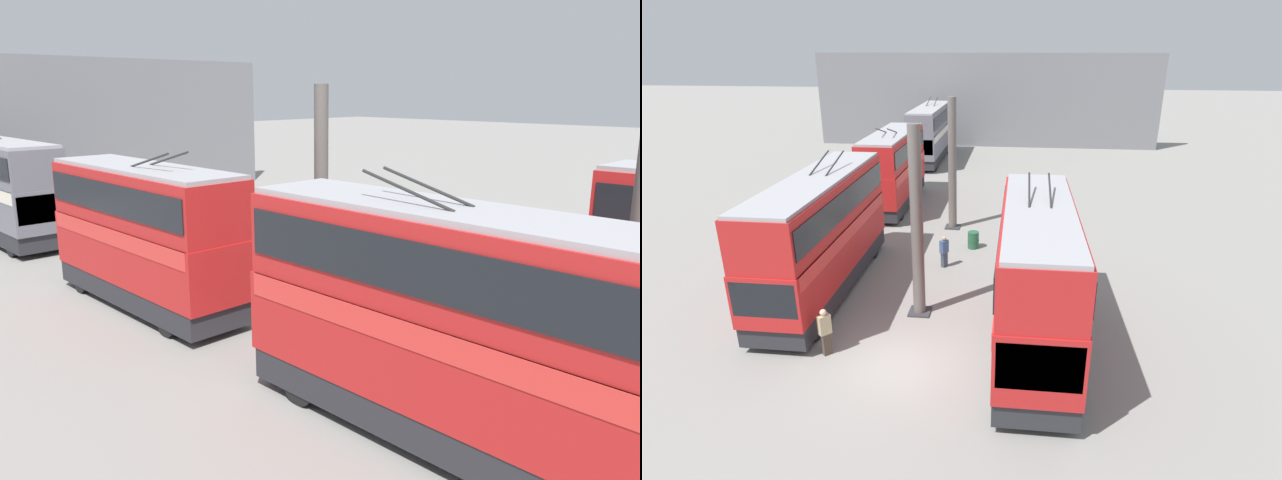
{
  "view_description": "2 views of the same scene",
  "coord_description": "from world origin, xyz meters",
  "views": [
    {
      "loc": [
        -1.06,
        14.89,
        7.39
      ],
      "look_at": [
        12.93,
        1.05,
        2.65
      ],
      "focal_mm": 35.0,
      "sensor_mm": 36.0,
      "label": 1
    },
    {
      "loc": [
        -13.94,
        -3.73,
        10.13
      ],
      "look_at": [
        7.78,
        -1.26,
        1.63
      ],
      "focal_mm": 28.0,
      "sensor_mm": 36.0,
      "label": 2
    }
  ],
  "objects": [
    {
      "name": "bus_right_near",
      "position": [
        5.25,
        4.5,
        2.91
      ],
      "size": [
        10.73,
        2.54,
        5.75
      ],
      "color": "black",
      "rests_on": "ground_plane"
    },
    {
      "name": "support_column_near",
      "position": [
        3.63,
        0.0,
        3.67
      ],
      "size": [
        0.87,
        0.87,
        7.59
      ],
      "color": "#605B56",
      "rests_on": "ground_plane"
    },
    {
      "name": "oil_drum",
      "position": [
        10.85,
        -1.52,
        0.45
      ],
      "size": [
        0.63,
        0.63,
        0.91
      ],
      "color": "#235638",
      "rests_on": "ground_plane"
    },
    {
      "name": "support_column_far",
      "position": [
        13.94,
        0.0,
        3.67
      ],
      "size": [
        0.87,
        0.87,
        7.59
      ],
      "color": "#605B56",
      "rests_on": "ground_plane"
    },
    {
      "name": "person_aisle_midway",
      "position": [
        8.25,
        -0.33,
        0.84
      ],
      "size": [
        0.48,
        0.43,
        1.6
      ],
      "rotation": [
        0.0,
        0.0,
        0.97
      ],
      "color": "#384251",
      "rests_on": "ground_plane"
    },
    {
      "name": "depot_back_wall",
      "position": [
        40.2,
        0.0,
        4.77
      ],
      "size": [
        0.5,
        36.0,
        9.53
      ],
      "color": "slate",
      "rests_on": "ground_plane"
    },
    {
      "name": "bus_right_mid",
      "position": [
        17.94,
        4.5,
        2.79
      ],
      "size": [
        9.04,
        2.54,
        5.55
      ],
      "color": "black",
      "rests_on": "ground_plane"
    },
    {
      "name": "bus_right_far",
      "position": [
        32.23,
        4.5,
        2.85
      ],
      "size": [
        10.8,
        2.54,
        5.62
      ],
      "color": "black",
      "rests_on": "ground_plane"
    }
  ]
}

